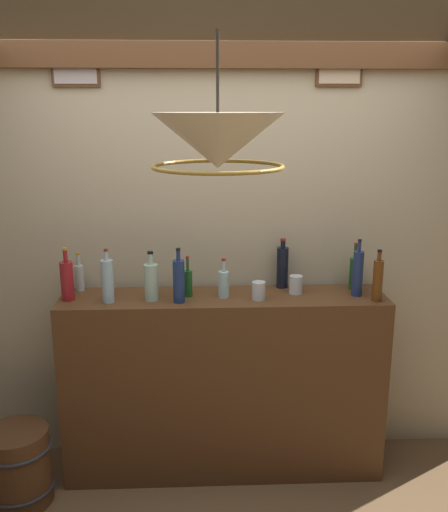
% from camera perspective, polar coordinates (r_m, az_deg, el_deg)
% --- Properties ---
extents(panelled_rear_partition, '(3.64, 0.15, 2.75)m').
position_cam_1_polar(panelled_rear_partition, '(3.42, -0.25, 2.81)').
color(panelled_rear_partition, beige).
rests_on(panelled_rear_partition, ground).
extents(bar_shelf_unit, '(1.86, 0.39, 1.10)m').
position_cam_1_polar(bar_shelf_unit, '(3.46, -0.04, -12.74)').
color(bar_shelf_unit, brown).
rests_on(bar_shelf_unit, ground).
extents(liquor_bottle_vodka, '(0.06, 0.06, 0.23)m').
position_cam_1_polar(liquor_bottle_vodka, '(3.21, -0.11, -2.75)').
color(liquor_bottle_vodka, silver).
rests_on(liquor_bottle_vodka, bar_shelf_unit).
extents(liquor_bottle_bourbon, '(0.07, 0.07, 0.30)m').
position_cam_1_polar(liquor_bottle_bourbon, '(3.39, 5.87, -1.06)').
color(liquor_bottle_bourbon, black).
rests_on(liquor_bottle_bourbon, bar_shelf_unit).
extents(liquor_bottle_brandy, '(0.06, 0.06, 0.28)m').
position_cam_1_polar(liquor_bottle_brandy, '(3.43, 12.93, -1.61)').
color(liquor_bottle_brandy, '#1A5025').
rests_on(liquor_bottle_brandy, bar_shelf_unit).
extents(liquor_bottle_scotch, '(0.08, 0.08, 0.28)m').
position_cam_1_polar(liquor_bottle_scotch, '(3.18, -7.31, -2.52)').
color(liquor_bottle_scotch, '#B0D5C2').
rests_on(liquor_bottle_scotch, bar_shelf_unit).
extents(liquor_bottle_rum, '(0.06, 0.06, 0.31)m').
position_cam_1_polar(liquor_bottle_rum, '(3.12, -4.55, -2.46)').
color(liquor_bottle_rum, navy).
rests_on(liquor_bottle_rum, bar_shelf_unit).
extents(liquor_bottle_tequila, '(0.05, 0.05, 0.24)m').
position_cam_1_polar(liquor_bottle_tequila, '(3.23, -3.64, -2.66)').
color(liquor_bottle_tequila, '#1A5522').
rests_on(liquor_bottle_tequila, bar_shelf_unit).
extents(liquor_bottle_rye, '(0.07, 0.07, 0.30)m').
position_cam_1_polar(liquor_bottle_rye, '(3.27, -15.44, -2.34)').
color(liquor_bottle_rye, maroon).
rests_on(liquor_bottle_rye, bar_shelf_unit).
extents(liquor_bottle_amaro, '(0.05, 0.05, 0.23)m').
position_cam_1_polar(liquor_bottle_amaro, '(3.43, -14.28, -2.00)').
color(liquor_bottle_amaro, '#B6C4C2').
rests_on(liquor_bottle_amaro, bar_shelf_unit).
extents(liquor_bottle_vermouth, '(0.06, 0.06, 0.29)m').
position_cam_1_polar(liquor_bottle_vermouth, '(3.25, 15.15, -2.31)').
color(liquor_bottle_vermouth, brown).
rests_on(liquor_bottle_vermouth, bar_shelf_unit).
extents(liquor_bottle_sherry, '(0.06, 0.06, 0.33)m').
position_cam_1_polar(liquor_bottle_sherry, '(3.31, 13.26, -1.67)').
color(liquor_bottle_sherry, navy).
rests_on(liquor_bottle_sherry, bar_shelf_unit).
extents(liquor_bottle_gin, '(0.07, 0.07, 0.30)m').
position_cam_1_polar(liquor_bottle_gin, '(3.18, -11.59, -2.43)').
color(liquor_bottle_gin, '#A6CEE4').
rests_on(liquor_bottle_gin, bar_shelf_unit).
extents(glass_tumbler_rocks, '(0.08, 0.08, 0.10)m').
position_cam_1_polar(glass_tumbler_rocks, '(3.31, 7.21, -2.86)').
color(glass_tumbler_rocks, silver).
rests_on(glass_tumbler_rocks, bar_shelf_unit).
extents(glass_tumbler_highball, '(0.08, 0.08, 0.10)m').
position_cam_1_polar(glass_tumbler_highball, '(3.18, 3.49, -3.49)').
color(glass_tumbler_highball, silver).
rests_on(glass_tumbler_highball, bar_shelf_unit).
extents(pendant_lamp, '(0.50, 0.50, 0.50)m').
position_cam_1_polar(pendant_lamp, '(2.17, -0.62, 11.31)').
color(pendant_lamp, '#EFE5C6').
extents(wooden_barrel, '(0.38, 0.38, 0.44)m').
position_cam_1_polar(wooden_barrel, '(3.55, -19.92, -19.19)').
color(wooden_barrel, brown).
rests_on(wooden_barrel, ground).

